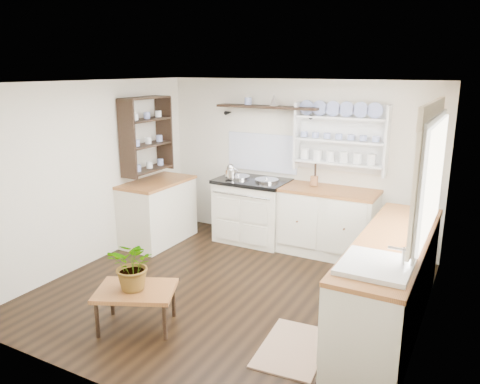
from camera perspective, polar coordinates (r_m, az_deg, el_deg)
floor at (r=5.40m, az=-1.16°, el=-11.97°), size 4.00×3.80×0.01m
wall_back at (r=6.67m, az=6.83°, el=3.60°), size 4.00×0.02×2.30m
wall_right at (r=4.41m, az=22.09°, el=-3.28°), size 0.02×3.80×2.30m
wall_left at (r=6.20m, az=-17.56°, el=2.15°), size 0.02×3.80×2.30m
ceiling at (r=4.83m, az=-1.31°, el=13.20°), size 4.00×3.80×0.01m
window at (r=4.46m, az=22.19°, el=2.43°), size 0.08×1.55×1.22m
aga_cooker at (r=6.75m, az=1.48°, el=-2.16°), size 1.02×0.71×0.94m
back_cabinets at (r=6.38m, az=10.67°, el=-3.49°), size 1.27×0.63×0.90m
right_cabinets at (r=4.78m, az=17.81°, el=-10.37°), size 0.62×2.43×0.90m
belfast_sink at (r=3.97m, az=16.11°, el=-10.17°), size 0.55×0.60×0.45m
left_cabinets at (r=6.82m, az=-9.96°, el=-2.25°), size 0.62×1.13×0.90m
plate_rack at (r=6.36m, az=12.31°, el=6.53°), size 1.20×0.22×0.90m
high_shelf at (r=6.61m, az=3.36°, el=10.22°), size 1.50×0.29×0.16m
left_shelving at (r=6.68m, az=-11.33°, el=6.91°), size 0.28×0.80×1.05m
kettle at (r=6.63m, az=-1.12°, el=2.58°), size 0.16×0.16×0.20m
utensil_crock at (r=6.39m, az=9.02°, el=1.37°), size 0.11×0.11×0.12m
center_table at (r=4.69m, az=-12.58°, el=-11.96°), size 0.89×0.78×0.40m
potted_plant at (r=4.56m, az=-12.79°, el=-8.65°), size 0.52×0.48×0.50m
floor_rug at (r=4.45m, az=6.49°, el=-18.36°), size 0.62×0.89×0.02m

